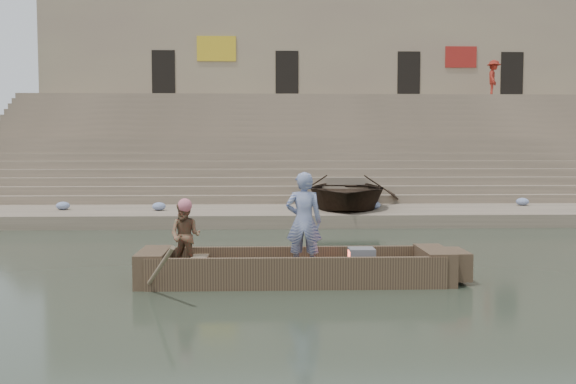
{
  "coord_description": "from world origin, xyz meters",
  "views": [
    {
      "loc": [
        -3.3,
        -13.16,
        2.46
      ],
      "look_at": [
        -2.75,
        1.91,
        1.4
      ],
      "focal_mm": 40.31,
      "sensor_mm": 36.0,
      "label": 1
    }
  ],
  "objects": [
    {
      "name": "ground",
      "position": [
        0.0,
        0.0,
        0.0
      ],
      "size": [
        120.0,
        120.0,
        0.0
      ],
      "primitive_type": "plane",
      "color": "#263125",
      "rests_on": "ground"
    },
    {
      "name": "television",
      "position": [
        -1.55,
        -1.59,
        0.42
      ],
      "size": [
        0.46,
        0.42,
        0.4
      ],
      "color": "slate",
      "rests_on": "main_rowboat"
    },
    {
      "name": "rowing_man",
      "position": [
        -4.75,
        -1.4,
        0.84
      ],
      "size": [
        0.7,
        0.61,
        1.23
      ],
      "primitive_type": "imported",
      "rotation": [
        0.0,
        0.0,
        -0.28
      ],
      "color": "#236A3E",
      "rests_on": "main_rowboat"
    },
    {
      "name": "upper_landing",
      "position": [
        0.0,
        22.5,
        2.6
      ],
      "size": [
        32.0,
        3.0,
        5.2
      ],
      "primitive_type": "cube",
      "color": "gray",
      "rests_on": "ground"
    },
    {
      "name": "main_rowboat",
      "position": [
        -2.75,
        -1.59,
        0.11
      ],
      "size": [
        5.0,
        1.3,
        0.22
      ],
      "primitive_type": "cube",
      "color": "brown",
      "rests_on": "ground"
    },
    {
      "name": "standing_man",
      "position": [
        -2.59,
        -1.6,
        1.11
      ],
      "size": [
        0.7,
        0.5,
        1.79
      ],
      "primitive_type": "imported",
      "rotation": [
        0.0,
        0.0,
        3.02
      ],
      "color": "navy",
      "rests_on": "main_rowboat"
    },
    {
      "name": "cloth_bundles",
      "position": [
        -2.4,
        8.24,
        0.53
      ],
      "size": [
        16.08,
        1.79,
        0.26
      ],
      "color": "#3F5999",
      "rests_on": "lower_landing"
    },
    {
      "name": "ghat_steps",
      "position": [
        0.0,
        17.19,
        1.8
      ],
      "size": [
        32.0,
        11.0,
        5.2
      ],
      "color": "gray",
      "rests_on": "ground"
    },
    {
      "name": "pedestrian",
      "position": [
        9.09,
        21.6,
        6.16
      ],
      "size": [
        1.15,
        1.42,
        1.92
      ],
      "primitive_type": "imported",
      "rotation": [
        0.0,
        0.0,
        1.16
      ],
      "color": "maroon",
      "rests_on": "upper_landing"
    },
    {
      "name": "rowboat_trim",
      "position": [
        -2.54,
        -1.6,
        0.31
      ],
      "size": [
        6.04,
        2.63,
        1.9
      ],
      "color": "brown",
      "rests_on": "ground"
    },
    {
      "name": "mid_landing",
      "position": [
        0.0,
        15.5,
        1.4
      ],
      "size": [
        32.0,
        3.0,
        2.8
      ],
      "primitive_type": "cube",
      "color": "gray",
      "rests_on": "ground"
    },
    {
      "name": "beached_rowboat",
      "position": [
        -0.57,
        8.46,
        0.96
      ],
      "size": [
        4.48,
        5.82,
        1.12
      ],
      "primitive_type": "imported",
      "rotation": [
        0.0,
        0.0,
        -0.12
      ],
      "color": "#2D2116",
      "rests_on": "lower_landing"
    },
    {
      "name": "lower_landing",
      "position": [
        0.0,
        8.0,
        0.2
      ],
      "size": [
        32.0,
        4.0,
        0.4
      ],
      "primitive_type": "cube",
      "color": "gray",
      "rests_on": "ground"
    },
    {
      "name": "building_wall",
      "position": [
        0.0,
        26.5,
        5.6
      ],
      "size": [
        32.0,
        5.07,
        11.2
      ],
      "color": "#9A8A68",
      "rests_on": "ground"
    }
  ]
}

